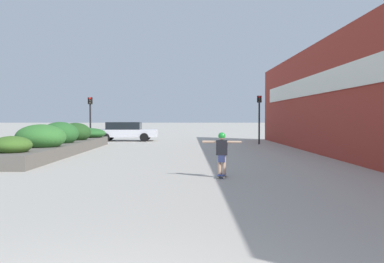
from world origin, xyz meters
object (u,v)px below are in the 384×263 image
object	(u,v)px
skateboarder	(222,149)
traffic_light_left	(90,112)
car_center_left	(126,131)
traffic_light_right	(259,111)
skateboard	(222,175)

from	to	relation	value
skateboarder	traffic_light_left	distance (m)	17.73
car_center_left	skateboarder	bearing A→B (deg)	15.89
traffic_light_right	traffic_light_left	bearing A→B (deg)	178.76
traffic_light_right	car_center_left	bearing A→B (deg)	156.69
traffic_light_left	traffic_light_right	bearing A→B (deg)	-1.24
traffic_light_left	traffic_light_right	world-z (taller)	traffic_light_right
skateboard	traffic_light_left	bearing A→B (deg)	126.70
skateboarder	traffic_light_left	xyz separation A→B (m)	(-7.46, 16.03, 1.30)
skateboard	skateboarder	bearing A→B (deg)	0.00
skateboarder	traffic_light_right	xyz separation A→B (m)	(3.76, 15.79, 1.37)
skateboard	traffic_light_right	xyz separation A→B (m)	(3.76, 15.79, 2.14)
car_center_left	traffic_light_right	bearing A→B (deg)	66.69
car_center_left	traffic_light_left	distance (m)	4.44
skateboarder	traffic_light_right	distance (m)	16.29
skateboard	skateboarder	size ratio (longest dim) A/B	0.51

